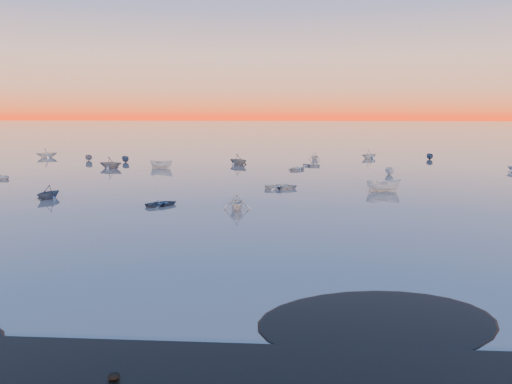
# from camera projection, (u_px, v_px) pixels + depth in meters

# --- Properties ---
(ground) EXTENTS (600.00, 600.00, 0.00)m
(ground) POSITION_uv_depth(u_px,v_px,m) (271.00, 150.00, 122.68)
(ground) COLOR #71655E
(ground) RESTS_ON ground
(mud_lobes) EXTENTS (140.00, 6.00, 0.07)m
(mud_lobes) POSITION_uv_depth(u_px,v_px,m) (192.00, 323.00, 23.27)
(mud_lobes) COLOR black
(mud_lobes) RESTS_ON ground
(moored_fleet) EXTENTS (124.00, 58.00, 1.20)m
(moored_fleet) POSITION_uv_depth(u_px,v_px,m) (259.00, 174.00, 76.42)
(moored_fleet) COLOR white
(moored_fleet) RESTS_ON ground
(boat_near_left) EXTENTS (3.37, 3.86, 0.91)m
(boat_near_left) POSITION_uv_depth(u_px,v_px,m) (2.00, 179.00, 71.20)
(boat_near_left) COLOR white
(boat_near_left) RESTS_ON ground
(boat_near_center) EXTENTS (2.06, 4.30, 1.45)m
(boat_near_center) POSITION_uv_depth(u_px,v_px,m) (383.00, 191.00, 60.61)
(boat_near_center) COLOR white
(boat_near_center) RESTS_ON ground
(boat_near_right) EXTENTS (3.65, 2.02, 1.22)m
(boat_near_right) POSITION_uv_depth(u_px,v_px,m) (237.00, 209.00, 49.58)
(boat_near_right) COLOR white
(boat_near_right) RESTS_ON ground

